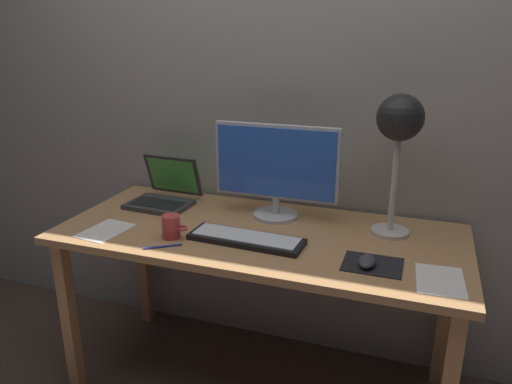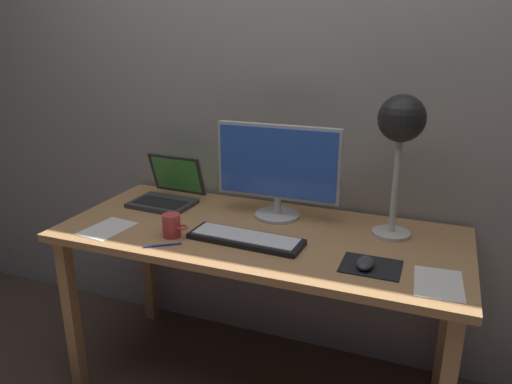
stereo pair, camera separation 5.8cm
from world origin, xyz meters
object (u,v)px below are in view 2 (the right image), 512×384
at_px(monitor, 278,168).
at_px(desk_lamp, 401,128).
at_px(pen, 163,245).
at_px(mouse, 365,263).
at_px(coffee_mug, 172,226).
at_px(laptop, 169,189).
at_px(keyboard_main, 246,239).

xyz_separation_m(monitor, desk_lamp, (0.48, -0.02, 0.20)).
distance_m(desk_lamp, pen, 0.97).
xyz_separation_m(desk_lamp, mouse, (-0.05, -0.32, -0.40)).
bearing_deg(coffee_mug, laptop, 122.30).
xyz_separation_m(keyboard_main, desk_lamp, (0.50, 0.26, 0.41)).
distance_m(mouse, pen, 0.73).
height_order(coffee_mug, pen, coffee_mug).
relative_size(monitor, pen, 3.77).
bearing_deg(laptop, desk_lamp, -1.48).
distance_m(laptop, desk_lamp, 1.07).
bearing_deg(mouse, monitor, 141.50).
relative_size(monitor, desk_lamp, 0.97).
relative_size(laptop, coffee_mug, 2.73).
bearing_deg(coffee_mug, pen, -82.62).
bearing_deg(mouse, laptop, 160.16).
bearing_deg(monitor, desk_lamp, -2.58).
distance_m(laptop, coffee_mug, 0.41).
bearing_deg(monitor, keyboard_main, -95.42).
relative_size(monitor, coffee_mug, 4.99).
xyz_separation_m(monitor, pen, (-0.30, -0.44, -0.22)).
distance_m(monitor, desk_lamp, 0.52).
bearing_deg(desk_lamp, monitor, 177.42).
height_order(monitor, pen, monitor).
relative_size(desk_lamp, coffee_mug, 5.15).
bearing_deg(mouse, keyboard_main, 172.88).
xyz_separation_m(laptop, desk_lamp, (1.01, -0.03, 0.36)).
bearing_deg(keyboard_main, monitor, 84.58).
distance_m(keyboard_main, laptop, 0.58).
bearing_deg(mouse, coffee_mug, -179.89).
height_order(mouse, coffee_mug, coffee_mug).
distance_m(coffee_mug, pen, 0.10).
relative_size(coffee_mug, pen, 0.76).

